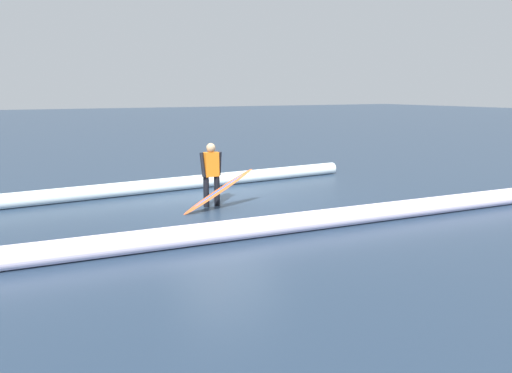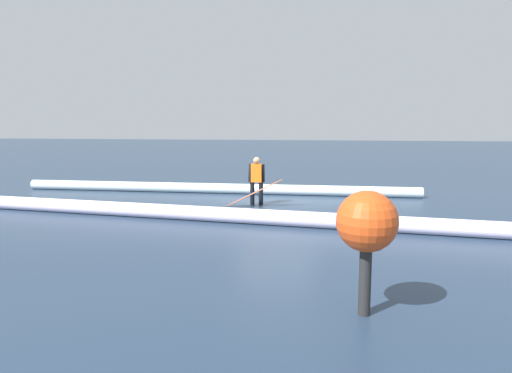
% 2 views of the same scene
% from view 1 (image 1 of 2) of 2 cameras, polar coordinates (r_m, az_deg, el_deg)
% --- Properties ---
extents(ground_plane, '(143.01, 143.01, 0.00)m').
position_cam_1_polar(ground_plane, '(12.29, -3.58, -1.64)').
color(ground_plane, '#24354A').
extents(surfer, '(0.52, 0.23, 1.53)m').
position_cam_1_polar(surfer, '(11.54, -5.31, 1.81)').
color(surfer, black).
rests_on(surfer, ground_plane).
extents(surfboard, '(1.84, 0.42, 0.93)m').
position_cam_1_polar(surfboard, '(11.24, -4.40, -0.54)').
color(surfboard, '#E55926').
rests_on(surfboard, ground_plane).
extents(wave_crest_foreground, '(15.00, 1.02, 0.37)m').
position_cam_1_polar(wave_crest_foreground, '(13.11, -17.18, -0.49)').
color(wave_crest_foreground, white).
rests_on(wave_crest_foreground, ground_plane).
extents(wave_crest_midground, '(16.73, 1.62, 0.39)m').
position_cam_1_polar(wave_crest_midground, '(8.99, -2.74, -5.17)').
color(wave_crest_midground, white).
rests_on(wave_crest_midground, ground_plane).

